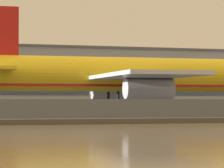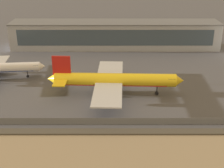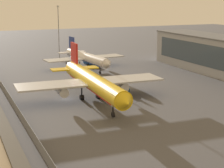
{
  "view_description": "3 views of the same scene",
  "coord_description": "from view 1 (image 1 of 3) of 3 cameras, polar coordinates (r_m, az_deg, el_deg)",
  "views": [
    {
      "loc": [
        -24.76,
        -79.9,
        2.12
      ],
      "look_at": [
        3.32,
        9.37,
        4.6
      ],
      "focal_mm": 105.0,
      "sensor_mm": 36.0,
      "label": 1
    },
    {
      "loc": [
        4.46,
        -99.44,
        49.79
      ],
      "look_at": [
        4.35,
        9.38,
        2.71
      ],
      "focal_mm": 50.0,
      "sensor_mm": 36.0,
      "label": 2
    },
    {
      "loc": [
        102.59,
        -29.75,
        28.86
      ],
      "look_at": [
        7.99,
        10.94,
        5.21
      ],
      "focal_mm": 60.0,
      "sensor_mm": 36.0,
      "label": 3
    }
  ],
  "objects": [
    {
      "name": "baggage_tug",
      "position": [
        101.73,
        -3.74,
        -2.25
      ],
      "size": [
        2.67,
        3.56,
        1.8
      ],
      "color": "#19519E",
      "rests_on": "ground"
    },
    {
      "name": "ground_plane",
      "position": [
        83.68,
        -0.24,
        -2.97
      ],
      "size": [
        500.0,
        500.0,
        0.0
      ],
      "primitive_type": "plane",
      "color": "#4C4C51"
    },
    {
      "name": "terminal_building",
      "position": [
        149.59,
        -5.53,
        0.44
      ],
      "size": [
        111.68,
        16.29,
        14.37
      ],
      "color": "#9EA3AD",
      "rests_on": "ground"
    },
    {
      "name": "shoreline_seawall",
      "position": [
        64.38,
        5.17,
        -3.18
      ],
      "size": [
        320.0,
        3.0,
        0.5
      ],
      "color": "#474238",
      "rests_on": "ground"
    },
    {
      "name": "cargo_jet_yellow",
      "position": [
        91.11,
        1.54,
        0.71
      ],
      "size": [
        50.22,
        42.9,
        14.82
      ],
      "color": "yellow",
      "rests_on": "ground"
    },
    {
      "name": "perimeter_fence",
      "position": [
        68.54,
        3.72,
        -2.31
      ],
      "size": [
        280.0,
        0.1,
        2.35
      ],
      "color": "slate",
      "rests_on": "ground"
    }
  ]
}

